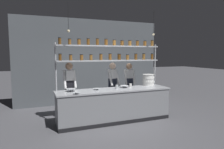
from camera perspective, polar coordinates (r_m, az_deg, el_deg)
ground_plane at (r=5.89m, az=0.64°, el=-13.07°), size 40.00×40.00×0.00m
back_wall at (r=7.88m, az=-6.03°, el=3.70°), size 5.67×0.12×3.24m
prep_counter at (r=5.76m, az=0.65°, el=-8.74°), size 3.27×0.76×0.92m
spice_shelf_unit at (r=5.89m, az=-0.38°, el=5.78°), size 3.16×0.28×2.36m
chef_left at (r=5.93m, az=-12.04°, el=-3.48°), size 0.37×0.30×1.67m
chef_center at (r=6.46m, az=0.20°, el=-2.80°), size 0.41×0.35×1.64m
chef_right at (r=6.76m, az=4.91°, el=-2.63°), size 0.39×0.30×1.60m
container_stack at (r=6.46m, az=10.36°, el=-1.48°), size 0.38×0.38×0.35m
prep_bowl_near_left at (r=5.92m, az=3.58°, el=-3.47°), size 0.25×0.25×0.07m
prep_bowl_center_front at (r=5.43m, az=-11.68°, el=-4.40°), size 0.27×0.27×0.07m
prep_bowl_center_back at (r=5.05m, az=-10.07°, el=-5.29°), size 0.17×0.17×0.05m
prep_bowl_near_right at (r=5.58m, az=-4.42°, el=-4.17°), size 0.16×0.16×0.04m
serving_cup_front at (r=5.77m, az=1.36°, el=-3.50°), size 0.07×0.07×0.11m
serving_cup_by_board at (r=6.04m, az=5.30°, el=-3.10°), size 0.08×0.08×0.11m
pendant_light_row at (r=5.61m, az=0.73°, el=12.20°), size 2.58×0.07×0.73m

